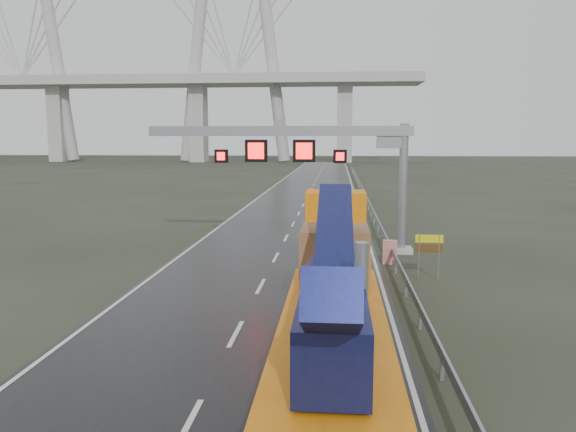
# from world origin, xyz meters

# --- Properties ---
(ground) EXTENTS (400.00, 400.00, 0.00)m
(ground) POSITION_xyz_m (0.00, 0.00, 0.00)
(ground) COLOR #282D1F
(ground) RESTS_ON ground
(road) EXTENTS (11.00, 200.00, 0.02)m
(road) POSITION_xyz_m (0.00, 40.00, 0.01)
(road) COLOR black
(road) RESTS_ON ground
(guardrail) EXTENTS (0.20, 140.00, 1.40)m
(guardrail) POSITION_xyz_m (6.10, 30.00, 0.70)
(guardrail) COLOR gray
(guardrail) RESTS_ON ground
(sign_gantry) EXTENTS (14.90, 1.20, 7.42)m
(sign_gantry) POSITION_xyz_m (2.10, 17.99, 5.61)
(sign_gantry) COLOR #A2A29E
(sign_gantry) RESTS_ON ground
(heavy_haul_truck) EXTENTS (3.13, 20.58, 4.83)m
(heavy_haul_truck) POSITION_xyz_m (3.21, 4.80, 1.87)
(heavy_haul_truck) COLOR orange
(heavy_haul_truck) RESTS_ON ground
(exit_sign_pair) EXTENTS (1.24, 0.07, 2.13)m
(exit_sign_pair) POSITION_xyz_m (7.43, 11.85, 1.49)
(exit_sign_pair) COLOR gray
(exit_sign_pair) RESTS_ON ground
(striped_barrier) EXTENTS (0.77, 0.48, 1.23)m
(striped_barrier) POSITION_xyz_m (6.00, 15.04, 0.62)
(striped_barrier) COLOR red
(striped_barrier) RESTS_ON ground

